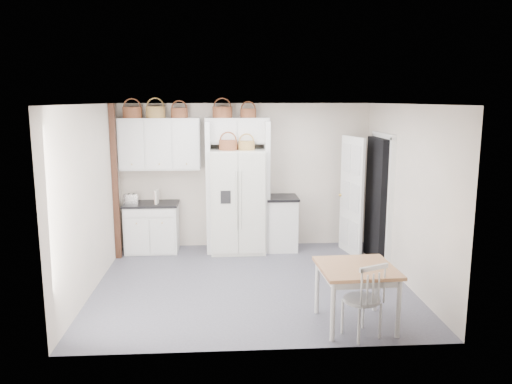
{
  "coord_description": "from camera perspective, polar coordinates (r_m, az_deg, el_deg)",
  "views": [
    {
      "loc": [
        -0.39,
        -6.97,
        2.66
      ],
      "look_at": [
        0.09,
        0.4,
        1.29
      ],
      "focal_mm": 35.0,
      "sensor_mm": 36.0,
      "label": 1
    }
  ],
  "objects": [
    {
      "name": "toaster",
      "position": [
        8.97,
        -14.08,
        -0.74
      ],
      "size": [
        0.24,
        0.14,
        0.17
      ],
      "primitive_type": "cube",
      "rotation": [
        0.0,
        0.0,
        -0.0
      ],
      "color": "silver",
      "rests_on": "counter_left"
    },
    {
      "name": "bridge_cabinet",
      "position": [
        8.82,
        -2.17,
        7.02
      ],
      "size": [
        1.12,
        0.34,
        0.45
      ],
      "primitive_type": "cube",
      "color": "silver",
      "rests_on": "wall_back"
    },
    {
      "name": "floor",
      "position": [
        7.47,
        -0.5,
        -10.36
      ],
      "size": [
        4.5,
        4.5,
        0.0
      ],
      "primitive_type": "plane",
      "color": "#434350",
      "rests_on": "ground"
    },
    {
      "name": "doorway_void",
      "position": [
        8.52,
        13.76,
        -0.86
      ],
      "size": [
        0.18,
        0.85,
        2.05
      ],
      "primitive_type": "cube",
      "color": "black",
      "rests_on": "floor"
    },
    {
      "name": "basket_fridge_b",
      "position": [
        8.56,
        -1.1,
        5.34
      ],
      "size": [
        0.28,
        0.28,
        0.15
      ],
      "primitive_type": "cylinder",
      "color": "brown",
      "rests_on": "refrigerator"
    },
    {
      "name": "wall_left",
      "position": [
        7.34,
        -18.34,
        -0.71
      ],
      "size": [
        0.0,
        4.0,
        4.0
      ],
      "primitive_type": "plane",
      "rotation": [
        1.57,
        0.0,
        1.57
      ],
      "color": "#BBB1A3",
      "rests_on": "floor"
    },
    {
      "name": "basket_bridge_b",
      "position": [
        8.81,
        -0.89,
        9.0
      ],
      "size": [
        0.28,
        0.28,
        0.16
      ],
      "primitive_type": "cylinder",
      "color": "brown",
      "rests_on": "bridge_cabinet"
    },
    {
      "name": "basket_fridge_a",
      "position": [
        8.55,
        -3.2,
        5.38
      ],
      "size": [
        0.32,
        0.32,
        0.17
      ],
      "primitive_type": "cylinder",
      "color": "brown",
      "rests_on": "refrigerator"
    },
    {
      "name": "upper_cabinet",
      "position": [
        8.9,
        -10.92,
        5.41
      ],
      "size": [
        1.4,
        0.34,
        0.9
      ],
      "primitive_type": "cube",
      "color": "silver",
      "rests_on": "wall_back"
    },
    {
      "name": "windsor_chair",
      "position": [
        5.87,
        12.01,
        -11.94
      ],
      "size": [
        0.55,
        0.53,
        0.88
      ],
      "primitive_type": "cube",
      "rotation": [
        0.0,
        0.0,
        0.42
      ],
      "color": "silver",
      "rests_on": "floor"
    },
    {
      "name": "dining_table",
      "position": [
        6.17,
        11.32,
        -11.54
      ],
      "size": [
        0.91,
        0.91,
        0.73
      ],
      "primitive_type": "cube",
      "rotation": [
        0.0,
        0.0,
        0.05
      ],
      "color": "#A0603C",
      "rests_on": "floor"
    },
    {
      "name": "basket_upper_b",
      "position": [
        8.88,
        -11.41,
        8.93
      ],
      "size": [
        0.33,
        0.33,
        0.2
      ],
      "primitive_type": "cylinder",
      "color": "brown",
      "rests_on": "upper_cabinet"
    },
    {
      "name": "base_cab_left",
      "position": [
        9.04,
        -11.78,
        -4.07
      ],
      "size": [
        0.9,
        0.57,
        0.84
      ],
      "primitive_type": "cube",
      "color": "silver",
      "rests_on": "floor"
    },
    {
      "name": "door_slab",
      "position": [
        8.74,
        10.86,
        -0.47
      ],
      "size": [
        0.21,
        0.79,
        2.05
      ],
      "primitive_type": "cube",
      "rotation": [
        0.0,
        0.0,
        -1.36
      ],
      "color": "white",
      "rests_on": "floor"
    },
    {
      "name": "basket_upper_a",
      "position": [
        8.94,
        -13.96,
        8.81
      ],
      "size": [
        0.33,
        0.33,
        0.19
      ],
      "primitive_type": "cylinder",
      "color": "brown",
      "rests_on": "upper_cabinet"
    },
    {
      "name": "ceiling",
      "position": [
        6.98,
        -0.53,
        10.01
      ],
      "size": [
        4.5,
        4.5,
        0.0
      ],
      "primitive_type": "plane",
      "color": "white",
      "rests_on": "wall_back"
    },
    {
      "name": "wall_right",
      "position": [
        7.57,
        16.74,
        -0.29
      ],
      "size": [
        0.0,
        4.0,
        4.0
      ],
      "primitive_type": "plane",
      "rotation": [
        1.57,
        0.0,
        -1.57
      ],
      "color": "#BBB1A3",
      "rests_on": "floor"
    },
    {
      "name": "cookbook_red",
      "position": [
        8.83,
        -11.39,
        -0.66
      ],
      "size": [
        0.03,
        0.14,
        0.21
      ],
      "primitive_type": "cube",
      "rotation": [
        0.0,
        0.0,
        0.01
      ],
      "color": "#9F270B",
      "rests_on": "counter_left"
    },
    {
      "name": "refrigerator",
      "position": [
        8.79,
        -2.08,
        -1.0
      ],
      "size": [
        0.94,
        0.75,
        1.81
      ],
      "primitive_type": "cube",
      "color": "silver",
      "rests_on": "floor"
    },
    {
      "name": "basket_upper_c",
      "position": [
        8.83,
        -8.75,
        8.92
      ],
      "size": [
        0.29,
        0.29,
        0.17
      ],
      "primitive_type": "cylinder",
      "color": "brown",
      "rests_on": "upper_cabinet"
    },
    {
      "name": "cookbook_cream",
      "position": [
        8.82,
        -11.29,
        -0.57
      ],
      "size": [
        0.05,
        0.16,
        0.24
      ],
      "primitive_type": "cube",
      "rotation": [
        0.0,
        0.0,
        -0.11
      ],
      "color": "beige",
      "rests_on": "counter_left"
    },
    {
      "name": "counter_right",
      "position": [
        8.89,
        2.95,
        -0.64
      ],
      "size": [
        0.57,
        0.67,
        0.04
      ],
      "primitive_type": "cube",
      "color": "black",
      "rests_on": "base_cab_right"
    },
    {
      "name": "basket_bridge_a",
      "position": [
        8.8,
        -3.87,
        9.08
      ],
      "size": [
        0.34,
        0.34,
        0.19
      ],
      "primitive_type": "cylinder",
      "color": "brown",
      "rests_on": "bridge_cabinet"
    },
    {
      "name": "counter_left",
      "position": [
        8.94,
        -11.88,
        -1.35
      ],
      "size": [
        0.94,
        0.61,
        0.04
      ],
      "primitive_type": "cube",
      "color": "black",
      "rests_on": "base_cab_left"
    },
    {
      "name": "fridge_panel_right",
      "position": [
        8.83,
        1.21,
        0.65
      ],
      "size": [
        0.08,
        0.6,
        2.3
      ],
      "primitive_type": "cube",
      "color": "silver",
      "rests_on": "floor"
    },
    {
      "name": "trim_post",
      "position": [
        8.62,
        -15.8,
        1.03
      ],
      "size": [
        0.09,
        0.09,
        2.6
      ],
      "primitive_type": "cube",
      "color": "black",
      "rests_on": "floor"
    },
    {
      "name": "wall_back",
      "position": [
        9.08,
        -1.22,
        1.88
      ],
      "size": [
        4.5,
        0.0,
        4.5
      ],
      "primitive_type": "plane",
      "rotation": [
        1.57,
        0.0,
        0.0
      ],
      "color": "#BBB1A3",
      "rests_on": "floor"
    },
    {
      "name": "fridge_panel_left",
      "position": [
        8.8,
        -5.43,
        0.58
      ],
      "size": [
        0.08,
        0.6,
        2.3
      ],
      "primitive_type": "cube",
      "color": "silver",
      "rests_on": "floor"
    },
    {
      "name": "base_cab_right",
      "position": [
        9.0,
        2.92,
        -3.65
      ],
      "size": [
        0.52,
        0.63,
        0.92
      ],
      "primitive_type": "cube",
      "color": "silver",
      "rests_on": "floor"
    }
  ]
}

